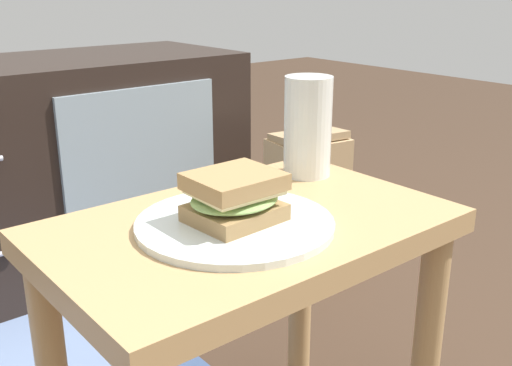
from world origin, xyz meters
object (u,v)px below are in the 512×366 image
Objects in this scene: tv_cabinet at (65,166)px; beer_glass at (308,127)px; paper_bag at (307,201)px; sandwich_front at (235,197)px; plate at (235,224)px.

beer_glass is (0.09, -0.85, 0.25)m from tv_cabinet.
paper_bag is at bearing 45.18° from beer_glass.
tv_cabinet reaches higher than sandwich_front.
sandwich_front is 0.26m from beer_glass.
plate is 0.27m from beer_glass.
plate is at bearing -141.08° from paper_bag.
tv_cabinet is at bearing 139.84° from paper_bag.
sandwich_front is at bearing 90.00° from plate.
beer_glass is at bearing -84.11° from tv_cabinet.
sandwich_front reaches higher than plate.
plate reaches higher than paper_bag.
beer_glass is (0.24, 0.11, 0.08)m from plate.
paper_bag is (0.51, -0.43, -0.10)m from tv_cabinet.
beer_glass is at bearing -134.82° from paper_bag.
tv_cabinet is 0.99m from plate.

